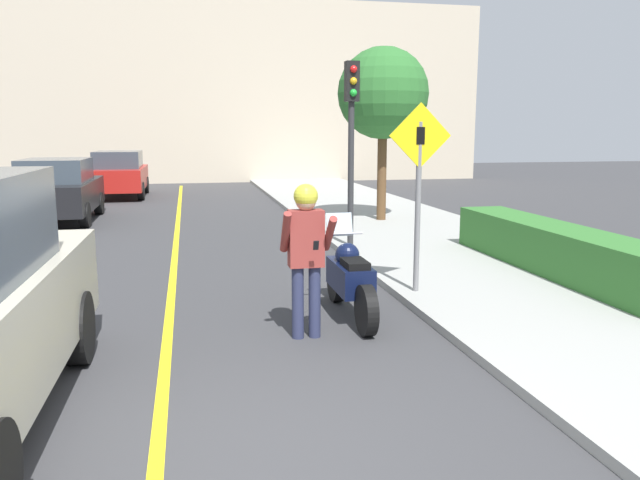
% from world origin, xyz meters
% --- Properties ---
extents(ground_plane, '(80.00, 80.00, 0.00)m').
position_xyz_m(ground_plane, '(0.00, 0.00, 0.00)').
color(ground_plane, '#38383A').
extents(sidewalk_curb, '(4.40, 44.00, 0.11)m').
position_xyz_m(sidewalk_curb, '(4.80, 4.00, 0.05)').
color(sidewalk_curb, '#9E9E99').
rests_on(sidewalk_curb, ground).
extents(road_center_line, '(0.12, 36.00, 0.01)m').
position_xyz_m(road_center_line, '(-0.60, 6.00, 0.00)').
color(road_center_line, yellow).
rests_on(road_center_line, ground).
extents(building_backdrop, '(28.00, 1.20, 8.42)m').
position_xyz_m(building_backdrop, '(0.00, 26.00, 4.21)').
color(building_backdrop, beige).
rests_on(building_backdrop, ground).
extents(motorcycle, '(0.62, 2.16, 1.29)m').
position_xyz_m(motorcycle, '(1.71, 3.38, 0.50)').
color(motorcycle, black).
rests_on(motorcycle, ground).
extents(person_biker, '(0.59, 0.49, 1.81)m').
position_xyz_m(person_biker, '(1.00, 2.67, 1.12)').
color(person_biker, '#282D4C').
rests_on(person_biker, ground).
extents(crossing_sign, '(0.91, 0.08, 2.68)m').
position_xyz_m(crossing_sign, '(2.89, 4.06, 1.72)').
color(crossing_sign, slate).
rests_on(crossing_sign, sidewalk_curb).
extents(traffic_light, '(0.26, 0.30, 3.62)m').
position_xyz_m(traffic_light, '(2.87, 7.74, 2.63)').
color(traffic_light, '#2D2D30').
rests_on(traffic_light, sidewalk_curb).
extents(hedge_row, '(0.90, 5.72, 0.75)m').
position_xyz_m(hedge_row, '(5.60, 4.70, 0.49)').
color(hedge_row, '#33702D').
rests_on(hedge_row, sidewalk_curb).
extents(street_tree, '(2.32, 2.32, 4.40)m').
position_xyz_m(street_tree, '(4.63, 11.26, 3.32)').
color(street_tree, brown).
rests_on(street_tree, sidewalk_curb).
extents(parked_car_black, '(1.88, 4.20, 1.68)m').
position_xyz_m(parked_car_black, '(-3.69, 13.39, 0.86)').
color(parked_car_black, black).
rests_on(parked_car_black, ground).
extents(parked_car_red, '(1.88, 4.20, 1.68)m').
position_xyz_m(parked_car_red, '(-2.75, 19.63, 0.86)').
color(parked_car_red, black).
rests_on(parked_car_red, ground).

